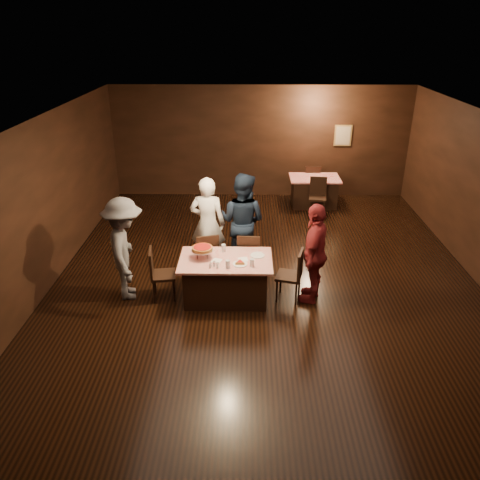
# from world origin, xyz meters

# --- Properties ---
(room) EXTENTS (10.00, 10.04, 3.02)m
(room) POSITION_xyz_m (0.00, 0.01, 2.14)
(room) COLOR black
(room) RESTS_ON ground
(main_table) EXTENTS (1.60, 1.00, 0.77)m
(main_table) POSITION_xyz_m (-0.72, -0.47, 0.39)
(main_table) COLOR #A5150B
(main_table) RESTS_ON ground
(back_table) EXTENTS (1.30, 0.90, 0.77)m
(back_table) POSITION_xyz_m (1.41, 4.20, 0.39)
(back_table) COLOR red
(back_table) RESTS_ON ground
(chair_far_left) EXTENTS (0.51, 0.51, 0.95)m
(chair_far_left) POSITION_xyz_m (-1.12, 0.28, 0.47)
(chair_far_left) COLOR black
(chair_far_left) RESTS_ON ground
(chair_far_right) EXTENTS (0.44, 0.44, 0.95)m
(chair_far_right) POSITION_xyz_m (-0.32, 0.28, 0.47)
(chair_far_right) COLOR black
(chair_far_right) RESTS_ON ground
(chair_end_left) EXTENTS (0.48, 0.48, 0.95)m
(chair_end_left) POSITION_xyz_m (-1.82, -0.47, 0.47)
(chair_end_left) COLOR black
(chair_end_left) RESTS_ON ground
(chair_end_right) EXTENTS (0.51, 0.51, 0.95)m
(chair_end_right) POSITION_xyz_m (0.38, -0.47, 0.47)
(chair_end_right) COLOR black
(chair_end_right) RESTS_ON ground
(chair_back_near) EXTENTS (0.47, 0.47, 0.95)m
(chair_back_near) POSITION_xyz_m (1.41, 3.50, 0.47)
(chair_back_near) COLOR black
(chair_back_near) RESTS_ON ground
(chair_back_far) EXTENTS (0.42, 0.42, 0.95)m
(chair_back_far) POSITION_xyz_m (1.41, 4.80, 0.47)
(chair_back_far) COLOR black
(chair_back_far) RESTS_ON ground
(diner_white_jacket) EXTENTS (0.72, 0.50, 1.87)m
(diner_white_jacket) POSITION_xyz_m (-1.12, 0.70, 0.94)
(diner_white_jacket) COLOR white
(diner_white_jacket) RESTS_ON ground
(diner_navy_hoodie) EXTENTS (1.15, 1.05, 1.93)m
(diner_navy_hoodie) POSITION_xyz_m (-0.45, 0.77, 0.97)
(diner_navy_hoodie) COLOR black
(diner_navy_hoodie) RESTS_ON ground
(diner_grey_knit) EXTENTS (0.94, 1.32, 1.85)m
(diner_grey_knit) POSITION_xyz_m (-2.46, -0.41, 0.93)
(diner_grey_knit) COLOR #5A5A5F
(diner_grey_knit) RESTS_ON ground
(diner_red_shirt) EXTENTS (0.75, 1.14, 1.80)m
(diner_red_shirt) POSITION_xyz_m (0.80, -0.46, 0.90)
(diner_red_shirt) COLOR maroon
(diner_red_shirt) RESTS_ON ground
(pizza_stand) EXTENTS (0.38, 0.38, 0.22)m
(pizza_stand) POSITION_xyz_m (-1.12, -0.42, 0.95)
(pizza_stand) COLOR black
(pizza_stand) RESTS_ON main_table
(plate_with_slice) EXTENTS (0.25, 0.25, 0.06)m
(plate_with_slice) POSITION_xyz_m (-0.47, -0.65, 0.80)
(plate_with_slice) COLOR white
(plate_with_slice) RESTS_ON main_table
(plate_empty) EXTENTS (0.25, 0.25, 0.01)m
(plate_empty) POSITION_xyz_m (-0.17, -0.32, 0.78)
(plate_empty) COLOR white
(plate_empty) RESTS_ON main_table
(glass_front_left) EXTENTS (0.08, 0.08, 0.14)m
(glass_front_left) POSITION_xyz_m (-0.67, -0.77, 0.84)
(glass_front_left) COLOR silver
(glass_front_left) RESTS_ON main_table
(glass_front_right) EXTENTS (0.08, 0.08, 0.14)m
(glass_front_right) POSITION_xyz_m (-0.27, -0.72, 0.84)
(glass_front_right) COLOR silver
(glass_front_right) RESTS_ON main_table
(glass_back) EXTENTS (0.08, 0.08, 0.14)m
(glass_back) POSITION_xyz_m (-0.77, -0.17, 0.84)
(glass_back) COLOR silver
(glass_back) RESTS_ON main_table
(condiments) EXTENTS (0.17, 0.10, 0.09)m
(condiments) POSITION_xyz_m (-0.90, -0.75, 0.82)
(condiments) COLOR silver
(condiments) RESTS_ON main_table
(napkin_center) EXTENTS (0.19, 0.19, 0.01)m
(napkin_center) POSITION_xyz_m (-0.42, -0.47, 0.77)
(napkin_center) COLOR white
(napkin_center) RESTS_ON main_table
(napkin_left) EXTENTS (0.21, 0.21, 0.01)m
(napkin_left) POSITION_xyz_m (-0.87, -0.52, 0.77)
(napkin_left) COLOR white
(napkin_left) RESTS_ON main_table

